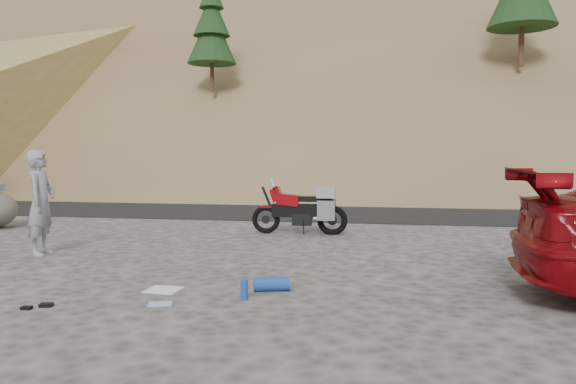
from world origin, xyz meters
name	(u,v)px	position (x,y,z in m)	size (l,w,h in m)	color
ground	(176,264)	(0.00, 0.00, 0.00)	(140.00, 140.00, 0.00)	#403D3B
road	(286,208)	(0.00, 9.00, 0.00)	(120.00, 7.00, 0.05)	black
hillside	(355,44)	(-0.05, 40.88, 11.08)	(120.00, 73.00, 46.72)	brown
motorcycle	(304,210)	(1.41, 3.55, 0.51)	(2.02, 0.64, 1.20)	black
man	(43,255)	(-2.52, 0.38, 0.00)	(0.64, 0.42, 1.75)	gray
gear_white_cloth	(164,290)	(0.46, -1.57, 0.01)	(0.41, 0.36, 0.01)	white
gear_blue_mat	(271,284)	(1.78, -1.36, 0.09)	(0.17, 0.17, 0.43)	#1A429C
gear_bottle	(244,290)	(1.56, -1.83, 0.12)	(0.08, 0.08, 0.23)	#1A429C
gear_glove_a	(46,305)	(-0.51, -2.51, 0.02)	(0.13, 0.10, 0.04)	black
gear_glove_b	(27,308)	(-0.66, -2.64, 0.02)	(0.10, 0.08, 0.03)	black
gear_blue_cloth	(160,304)	(0.68, -2.19, 0.01)	(0.27, 0.19, 0.01)	#8CB0D8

